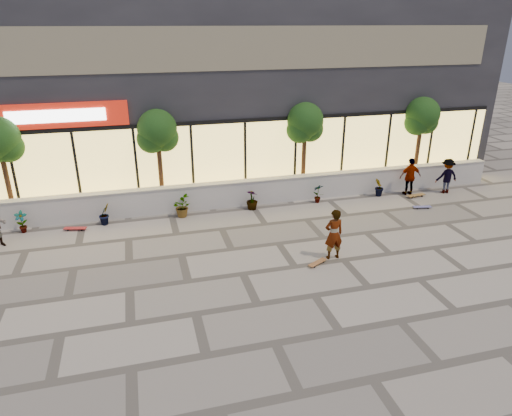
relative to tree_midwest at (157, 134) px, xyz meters
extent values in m
plane|color=#A59C8F|center=(3.50, -7.70, -2.99)|extent=(80.00, 80.00, 0.00)
cube|color=beige|center=(3.50, -0.70, -2.49)|extent=(22.00, 0.35, 1.00)
cube|color=#B2AFA8|center=(3.50, -0.70, -1.97)|extent=(22.00, 0.42, 0.04)
cube|color=#25242A|center=(3.50, 4.80, 1.26)|extent=(24.00, 9.00, 8.50)
cube|color=#FED865|center=(3.50, 0.28, -1.29)|extent=(23.04, 0.05, 3.00)
cube|color=black|center=(3.50, 0.25, 0.26)|extent=(23.04, 0.08, 0.15)
cube|color=#B21B0C|center=(-3.50, 0.23, 0.81)|extent=(5.00, 0.10, 0.90)
cube|color=white|center=(-3.50, 0.16, 0.81)|extent=(3.40, 0.06, 0.45)
cube|color=brown|center=(3.50, 0.28, 3.01)|extent=(21.60, 0.05, 1.60)
imported|color=#1C3D13|center=(-5.00, -1.25, -2.58)|extent=(0.43, 0.29, 0.81)
imported|color=#1C3D13|center=(-2.20, -1.25, -2.58)|extent=(0.57, 0.57, 0.81)
imported|color=#1C3D13|center=(0.60, -1.25, -2.58)|extent=(0.68, 0.77, 0.81)
imported|color=#1C3D13|center=(3.40, -1.25, -2.58)|extent=(0.64, 0.64, 0.81)
imported|color=#1C3D13|center=(6.20, -1.25, -2.58)|extent=(0.46, 0.35, 0.81)
imported|color=#1C3D13|center=(9.00, -1.25, -2.58)|extent=(0.55, 0.57, 0.81)
cylinder|color=#482A19|center=(-5.50, 0.00, -1.37)|extent=(0.18, 0.18, 3.24)
sphere|color=#1C3D13|center=(-5.25, 0.05, -0.18)|extent=(1.10, 1.10, 1.10)
cylinder|color=#482A19|center=(0.00, 0.00, -1.37)|extent=(0.18, 0.18, 3.24)
sphere|color=#1C3D13|center=(0.00, 0.00, 0.18)|extent=(1.50, 1.50, 1.50)
sphere|color=#1C3D13|center=(-0.25, -0.05, -0.18)|extent=(1.10, 1.10, 1.10)
sphere|color=#1C3D13|center=(0.25, 0.05, -0.18)|extent=(1.10, 1.10, 1.10)
cylinder|color=#482A19|center=(6.00, 0.00, -1.37)|extent=(0.18, 0.18, 3.24)
sphere|color=#1C3D13|center=(6.00, 0.00, 0.18)|extent=(1.50, 1.50, 1.50)
sphere|color=#1C3D13|center=(5.75, -0.05, -0.18)|extent=(1.10, 1.10, 1.10)
sphere|color=#1C3D13|center=(6.25, 0.05, -0.18)|extent=(1.10, 1.10, 1.10)
cylinder|color=#482A19|center=(11.50, 0.00, -1.37)|extent=(0.18, 0.18, 3.24)
sphere|color=#1C3D13|center=(11.50, 0.00, 0.18)|extent=(1.50, 1.50, 1.50)
sphere|color=#1C3D13|center=(11.25, -0.05, -0.18)|extent=(1.10, 1.10, 1.10)
sphere|color=#1C3D13|center=(11.75, 0.05, -0.18)|extent=(1.10, 1.10, 1.10)
imported|color=silver|center=(4.84, -5.84, -2.16)|extent=(0.62, 0.42, 1.66)
imported|color=white|center=(10.34, -1.40, -2.17)|extent=(0.98, 0.46, 1.63)
imported|color=maroon|center=(12.02, -1.59, -2.22)|extent=(1.01, 0.61, 1.53)
cube|color=brown|center=(4.22, -6.12, -2.91)|extent=(0.72, 0.51, 0.02)
cylinder|color=black|center=(4.39, -5.95, -2.96)|extent=(0.06, 0.05, 0.05)
cylinder|color=black|center=(4.45, -6.07, -2.96)|extent=(0.06, 0.05, 0.05)
cylinder|color=black|center=(3.99, -6.17, -2.96)|extent=(0.06, 0.05, 0.05)
cylinder|color=black|center=(4.06, -6.28, -2.96)|extent=(0.06, 0.05, 0.05)
cube|color=#AD2220|center=(-3.24, -1.54, -2.90)|extent=(0.82, 0.39, 0.02)
cylinder|color=black|center=(-2.98, -1.53, -2.96)|extent=(0.06, 0.04, 0.06)
cylinder|color=black|center=(-3.02, -1.66, -2.96)|extent=(0.06, 0.04, 0.06)
cylinder|color=black|center=(-3.46, -1.41, -2.96)|extent=(0.06, 0.04, 0.06)
cylinder|color=black|center=(-3.49, -1.54, -2.96)|extent=(0.06, 0.04, 0.06)
cube|color=olive|center=(10.50, -1.76, -2.89)|extent=(0.87, 0.33, 0.02)
cylinder|color=black|center=(10.75, -1.65, -2.95)|extent=(0.06, 0.04, 0.06)
cylinder|color=black|center=(10.77, -1.80, -2.95)|extent=(0.06, 0.04, 0.06)
cylinder|color=black|center=(10.23, -1.72, -2.95)|extent=(0.06, 0.04, 0.06)
cylinder|color=black|center=(10.25, -1.87, -2.95)|extent=(0.06, 0.04, 0.06)
cube|color=#535498|center=(10.00, -2.96, -2.91)|extent=(0.76, 0.31, 0.02)
cylinder|color=black|center=(10.23, -2.93, -2.96)|extent=(0.06, 0.04, 0.05)
cylinder|color=black|center=(10.21, -3.06, -2.96)|extent=(0.06, 0.04, 0.05)
cylinder|color=black|center=(9.79, -2.85, -2.96)|extent=(0.06, 0.04, 0.05)
cylinder|color=black|center=(9.77, -2.99, -2.96)|extent=(0.06, 0.04, 0.05)
camera|label=1|loc=(-0.81, -17.56, 3.97)|focal=32.00mm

